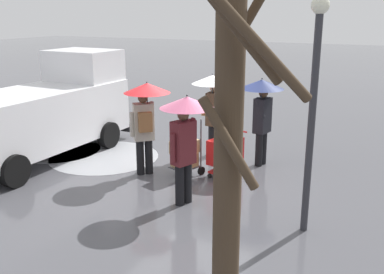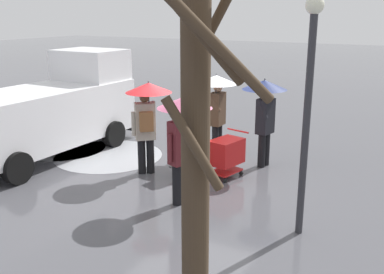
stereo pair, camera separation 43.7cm
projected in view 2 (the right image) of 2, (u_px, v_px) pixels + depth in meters
ground_plane at (193, 172)px, 10.45m from camera, size 90.00×90.00×0.00m
slush_patch_near_cluster at (109, 155)px, 11.62m from camera, size 2.80×2.80×0.01m
slush_patch_under_van at (63, 148)px, 12.25m from camera, size 2.32×2.32×0.01m
cargo_van_parked_right at (49, 110)px, 11.45m from camera, size 2.32×5.40×2.60m
shopping_cart_vendor at (226, 153)px, 9.98m from camera, size 0.72×0.92×1.02m
hand_dolly_boxes at (186, 154)px, 10.08m from camera, size 0.71×0.83×1.32m
pedestrian_pink_side at (216, 96)px, 11.17m from camera, size 1.04×1.04×2.15m
pedestrian_black_side at (265, 102)px, 10.38m from camera, size 1.04×1.04×2.15m
pedestrian_white_side at (183, 124)px, 8.35m from camera, size 1.04×1.04×2.15m
pedestrian_far_side at (147, 107)px, 9.95m from camera, size 1.04×1.04×2.15m
bare_tree_near at (196, 199)px, 3.76m from camera, size 0.92×1.05×4.06m
street_lamp at (308, 95)px, 6.94m from camera, size 0.28×0.28×3.86m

